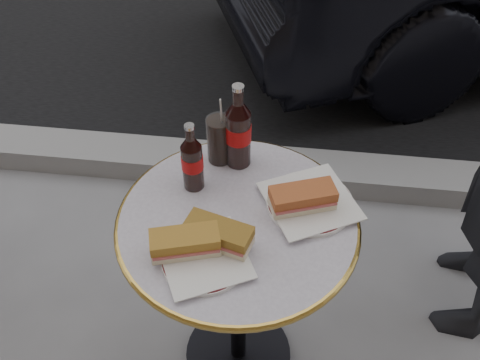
# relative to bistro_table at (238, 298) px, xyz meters

# --- Properties ---
(ground) EXTENTS (80.00, 80.00, 0.00)m
(ground) POSITION_rel_bistro_table_xyz_m (0.00, 0.00, -0.37)
(ground) COLOR gray
(ground) RESTS_ON ground
(curb) EXTENTS (40.00, 0.20, 0.12)m
(curb) POSITION_rel_bistro_table_xyz_m (0.00, 0.90, -0.32)
(curb) COLOR gray
(curb) RESTS_ON ground
(bistro_table) EXTENTS (0.62, 0.62, 0.73)m
(bistro_table) POSITION_rel_bistro_table_xyz_m (0.00, 0.00, 0.00)
(bistro_table) COLOR #BAB2C4
(bistro_table) RESTS_ON ground
(plate_left) EXTENTS (0.25, 0.25, 0.01)m
(plate_left) POSITION_rel_bistro_table_xyz_m (-0.06, -0.14, 0.37)
(plate_left) COLOR white
(plate_left) RESTS_ON bistro_table
(plate_right) EXTENTS (0.28, 0.28, 0.01)m
(plate_right) POSITION_rel_bistro_table_xyz_m (0.18, 0.07, 0.37)
(plate_right) COLOR white
(plate_right) RESTS_ON bistro_table
(sandwich_left_a) EXTENTS (0.18, 0.12, 0.06)m
(sandwich_left_a) POSITION_rel_bistro_table_xyz_m (-0.11, -0.13, 0.41)
(sandwich_left_a) COLOR #AB782B
(sandwich_left_a) RESTS_ON plate_left
(sandwich_left_b) EXTENTS (0.17, 0.12, 0.06)m
(sandwich_left_b) POSITION_rel_bistro_table_xyz_m (-0.03, -0.09, 0.41)
(sandwich_left_b) COLOR olive
(sandwich_left_b) RESTS_ON plate_left
(sandwich_right) EXTENTS (0.18, 0.13, 0.06)m
(sandwich_right) POSITION_rel_bistro_table_xyz_m (0.16, 0.05, 0.41)
(sandwich_right) COLOR #B0572C
(sandwich_right) RESTS_ON plate_right
(cola_bottle_left) EXTENTS (0.07, 0.07, 0.21)m
(cola_bottle_left) POSITION_rel_bistro_table_xyz_m (-0.13, 0.10, 0.47)
(cola_bottle_left) COLOR black
(cola_bottle_left) RESTS_ON bistro_table
(cola_bottle_right) EXTENTS (0.09, 0.09, 0.26)m
(cola_bottle_right) POSITION_rel_bistro_table_xyz_m (-0.02, 0.21, 0.49)
(cola_bottle_right) COLOR black
(cola_bottle_right) RESTS_ON bistro_table
(cola_glass) EXTENTS (0.07, 0.07, 0.14)m
(cola_glass) POSITION_rel_bistro_table_xyz_m (-0.08, 0.21, 0.44)
(cola_glass) COLOR black
(cola_glass) RESTS_ON bistro_table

